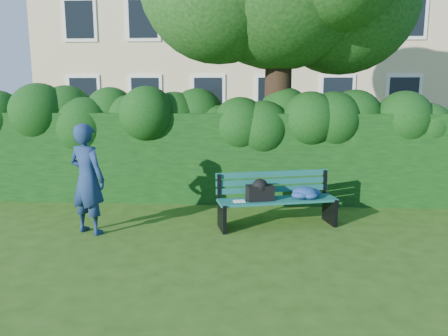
{
  "coord_description": "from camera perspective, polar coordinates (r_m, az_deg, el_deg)",
  "views": [
    {
      "loc": [
        0.46,
        -6.63,
        2.27
      ],
      "look_at": [
        0.0,
        0.6,
        0.95
      ],
      "focal_mm": 35.0,
      "sensor_mm": 36.0,
      "label": 1
    }
  ],
  "objects": [
    {
      "name": "hedge",
      "position": [
        8.94,
        0.65,
        1.52
      ],
      "size": [
        10.0,
        1.0,
        1.8
      ],
      "color": "black",
      "rests_on": "ground"
    },
    {
      "name": "man_reading",
      "position": [
        7.16,
        -17.42,
        -1.39
      ],
      "size": [
        0.75,
        0.64,
        1.75
      ],
      "primitive_type": "imported",
      "rotation": [
        0.0,
        0.0,
        2.74
      ],
      "color": "navy",
      "rests_on": "ground"
    },
    {
      "name": "apartment_building",
      "position": [
        20.95,
        2.5,
        20.58
      ],
      "size": [
        16.0,
        8.08,
        12.0
      ],
      "color": "#CFB78A",
      "rests_on": "ground"
    },
    {
      "name": "ground",
      "position": [
        7.02,
        -0.32,
        -8.54
      ],
      "size": [
        80.0,
        80.0,
        0.0
      ],
      "primitive_type": "plane",
      "color": "#294C12",
      "rests_on": "ground"
    },
    {
      "name": "park_bench",
      "position": [
        7.34,
        7.36,
        -3.7
      ],
      "size": [
        2.05,
        1.04,
        0.89
      ],
      "rotation": [
        0.0,
        0.0,
        0.26
      ],
      "color": "#0F4F4B",
      "rests_on": "ground"
    }
  ]
}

